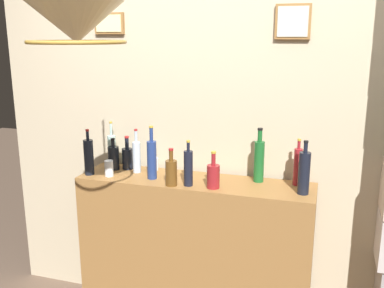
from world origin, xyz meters
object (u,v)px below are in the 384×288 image
at_px(liquor_bottle_mezcal, 137,156).
at_px(liquor_bottle_gin, 152,159).
at_px(liquor_bottle_scotch, 304,172).
at_px(liquor_bottle_rye, 188,168).
at_px(liquor_bottle_vermouth, 171,172).
at_px(glass_tumbler_rocks, 153,164).
at_px(liquor_bottle_tequila, 89,157).
at_px(liquor_bottle_vodka, 298,166).
at_px(liquor_bottle_brandy, 114,157).
at_px(liquor_bottle_rum, 259,160).
at_px(liquor_bottle_bourbon, 112,150).
at_px(pendant_lamp, 76,24).
at_px(liquor_bottle_whiskey, 213,175).
at_px(liquor_bottle_port, 127,158).
at_px(glass_tumbler_highball, 109,168).

xyz_separation_m(liquor_bottle_mezcal, liquor_bottle_gin, (0.15, -0.09, 0.02)).
xyz_separation_m(liquor_bottle_scotch, liquor_bottle_rye, (-0.68, -0.06, -0.02)).
height_order(liquor_bottle_vermouth, glass_tumbler_rocks, liquor_bottle_vermouth).
relative_size(liquor_bottle_tequila, liquor_bottle_rye, 1.07).
relative_size(liquor_bottle_vodka, liquor_bottle_rye, 1.02).
bearing_deg(liquor_bottle_brandy, liquor_bottle_rum, 2.37).
bearing_deg(liquor_bottle_bourbon, liquor_bottle_rye, -20.86).
distance_m(liquor_bottle_brandy, pendant_lamp, 1.33).
xyz_separation_m(liquor_bottle_vermouth, liquor_bottle_scotch, (0.78, 0.09, 0.04)).
relative_size(liquor_bottle_vermouth, liquor_bottle_scotch, 0.74).
distance_m(liquor_bottle_vodka, liquor_bottle_whiskey, 0.52).
bearing_deg(liquor_bottle_vodka, pendant_lamp, -130.84).
xyz_separation_m(liquor_bottle_tequila, liquor_bottle_port, (0.19, 0.19, -0.04)).
bearing_deg(liquor_bottle_tequila, liquor_bottle_vodka, 8.38).
xyz_separation_m(liquor_bottle_bourbon, liquor_bottle_port, (0.14, -0.04, -0.03)).
distance_m(liquor_bottle_brandy, glass_tumbler_rocks, 0.27).
xyz_separation_m(liquor_bottle_brandy, liquor_bottle_rum, (0.99, 0.04, 0.06)).
xyz_separation_m(liquor_bottle_gin, liquor_bottle_port, (-0.24, 0.14, -0.05)).
xyz_separation_m(liquor_bottle_brandy, glass_tumbler_rocks, (0.26, 0.07, -0.04)).
bearing_deg(glass_tumbler_rocks, liquor_bottle_port, -170.87).
distance_m(liquor_bottle_brandy, liquor_bottle_mezcal, 0.18).
bearing_deg(liquor_bottle_rum, liquor_bottle_rye, -152.64).
distance_m(liquor_bottle_mezcal, liquor_bottle_rye, 0.44).
distance_m(liquor_bottle_scotch, pendant_lamp, 1.49).
height_order(liquor_bottle_rye, pendant_lamp, pendant_lamp).
height_order(liquor_bottle_vodka, liquor_bottle_tequila, liquor_bottle_tequila).
height_order(liquor_bottle_scotch, liquor_bottle_rum, liquor_bottle_rum).
height_order(liquor_bottle_gin, liquor_bottle_rye, liquor_bottle_gin).
bearing_deg(liquor_bottle_port, pendant_lamp, -74.41).
bearing_deg(liquor_bottle_rye, liquor_bottle_scotch, 5.26).
xyz_separation_m(liquor_bottle_rum, liquor_bottle_rye, (-0.40, -0.21, -0.03)).
bearing_deg(liquor_bottle_tequila, glass_tumbler_highball, 2.68).
relative_size(liquor_bottle_brandy, glass_tumbler_highball, 2.10).
bearing_deg(liquor_bottle_rye, liquor_bottle_tequila, 178.74).
distance_m(liquor_bottle_mezcal, liquor_bottle_port, 0.11).
bearing_deg(pendant_lamp, liquor_bottle_whiskey, 64.08).
bearing_deg(liquor_bottle_brandy, liquor_bottle_bourbon, 123.03).
relative_size(liquor_bottle_port, pendant_lamp, 0.38).
bearing_deg(liquor_bottle_rum, pendant_lamp, -122.25).
xyz_separation_m(liquor_bottle_gin, liquor_bottle_rum, (0.66, 0.15, 0.01)).
xyz_separation_m(liquor_bottle_vermouth, liquor_bottle_rum, (0.50, 0.23, 0.05)).
bearing_deg(glass_tumbler_highball, liquor_bottle_rum, 10.96).
xyz_separation_m(liquor_bottle_brandy, liquor_bottle_whiskey, (0.75, -0.16, -0.01)).
bearing_deg(liquor_bottle_vermouth, liquor_bottle_scotch, 6.69).
bearing_deg(glass_tumbler_highball, glass_tumbler_rocks, 43.27).
bearing_deg(liquor_bottle_rum, liquor_bottle_vodka, 1.23).
bearing_deg(liquor_bottle_vermouth, liquor_bottle_gin, 151.66).
distance_m(liquor_bottle_whiskey, pendant_lamp, 1.23).
height_order(liquor_bottle_vodka, pendant_lamp, pendant_lamp).
height_order(liquor_bottle_bourbon, liquor_bottle_mezcal, liquor_bottle_bourbon).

